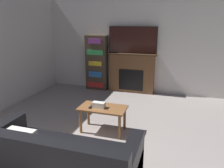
{
  "coord_description": "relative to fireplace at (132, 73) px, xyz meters",
  "views": [
    {
      "loc": [
        1.31,
        -1.22,
        1.97
      ],
      "look_at": [
        0.03,
        2.87,
        0.72
      ],
      "focal_mm": 35.0,
      "sensor_mm": 36.0,
      "label": 1
    }
  ],
  "objects": [
    {
      "name": "remote_control",
      "position": [
        -0.2,
        -2.5,
        -0.07
      ],
      "size": [
        0.04,
        0.15,
        0.02
      ],
      "color": "black",
      "rests_on": "coffee_table"
    },
    {
      "name": "couch",
      "position": [
        -0.04,
        -3.94,
        -0.26
      ],
      "size": [
        1.9,
        0.91,
        0.85
      ],
      "color": "black",
      "rests_on": "ground_plane"
    },
    {
      "name": "tissue_box",
      "position": [
        -0.05,
        -2.47,
        -0.03
      ],
      "size": [
        0.22,
        0.12,
        0.1
      ],
      "color": "white",
      "rests_on": "coffee_table"
    },
    {
      "name": "fireplace",
      "position": [
        0.0,
        0.0,
        0.0
      ],
      "size": [
        1.34,
        0.28,
        1.1
      ],
      "color": "brown",
      "rests_on": "ground_plane"
    },
    {
      "name": "coffee_table",
      "position": [
        0.0,
        -2.44,
        -0.16
      ],
      "size": [
        0.85,
        0.47,
        0.47
      ],
      "color": "brown",
      "rests_on": "ground_plane"
    },
    {
      "name": "bookshelf",
      "position": [
        -1.05,
        -0.02,
        0.23
      ],
      "size": [
        0.62,
        0.29,
        1.57
      ],
      "color": "#4C3D2D",
      "rests_on": "ground_plane"
    },
    {
      "name": "wall_back",
      "position": [
        -0.06,
        0.14,
        0.79
      ],
      "size": [
        5.91,
        0.06,
        2.7
      ],
      "color": "silver",
      "rests_on": "ground_plane"
    },
    {
      "name": "tv",
      "position": [
        -0.0,
        -0.02,
        0.91
      ],
      "size": [
        1.31,
        0.03,
        0.72
      ],
      "color": "black",
      "rests_on": "fireplace"
    }
  ]
}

